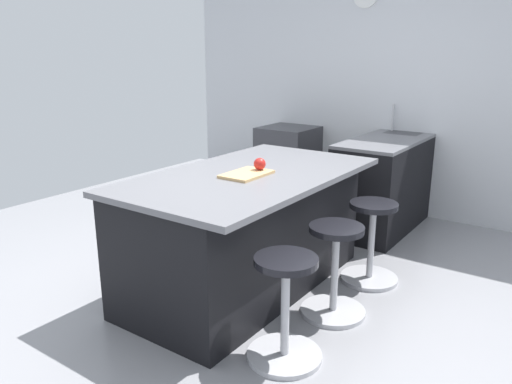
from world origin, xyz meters
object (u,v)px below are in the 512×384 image
stool_by_window (371,244)px  stool_near_camera (285,312)px  apple_red (259,164)px  kitchen_island (245,230)px  oven_range (288,164)px  cutting_board (247,174)px  stool_middle (335,273)px

stool_by_window → stool_near_camera: bearing=0.0°
apple_red → kitchen_island: bearing=-63.3°
oven_range → cutting_board: bearing=24.6°
stool_near_camera → oven_range: bearing=-148.7°
stool_middle → apple_red: (-0.05, -0.65, 0.65)m
oven_range → stool_middle: bearing=38.1°
stool_middle → apple_red: apple_red is taller
kitchen_island → stool_middle: 0.75m
oven_range → apple_red: 2.40m
apple_red → oven_range: bearing=-153.7°
stool_by_window → stool_middle: same height
oven_range → cutting_board: cutting_board is taller
kitchen_island → stool_by_window: 0.98m
oven_range → cutting_board: size_ratio=2.42×
kitchen_island → stool_near_camera: kitchen_island is taller
kitchen_island → apple_red: (-0.05, 0.09, 0.50)m
apple_red → cutting_board: bearing=-9.1°
apple_red → stool_near_camera: bearing=43.9°
oven_range → kitchen_island: bearing=23.7°
cutting_board → stool_middle: bearing=96.7°
oven_range → kitchen_island: 2.34m
oven_range → kitchen_island: size_ratio=0.44×
stool_middle → stool_near_camera: 0.62m
kitchen_island → apple_red: apple_red is taller
kitchen_island → stool_near_camera: 0.98m
kitchen_island → stool_near_camera: bearing=49.8°
kitchen_island → cutting_board: 0.46m
stool_near_camera → kitchen_island: bearing=-130.2°
cutting_board → apple_red: (-0.12, 0.02, 0.05)m
stool_near_camera → apple_red: apple_red is taller
stool_near_camera → cutting_board: cutting_board is taller
stool_middle → cutting_board: cutting_board is taller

